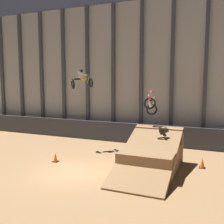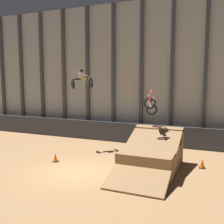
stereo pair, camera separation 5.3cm
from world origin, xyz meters
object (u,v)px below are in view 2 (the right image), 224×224
at_px(rider_bike_left_air, 82,80).
at_px(traffic_cone_arena_edge, 55,157).
at_px(rider_bike_right_air, 151,103).
at_px(dirt_ramp, 152,155).
at_px(traffic_cone_near_ramp, 202,163).

relative_size(rider_bike_left_air, traffic_cone_arena_edge, 2.79).
distance_m(rider_bike_left_air, traffic_cone_arena_edge, 6.11).
distance_m(rider_bike_right_air, traffic_cone_arena_edge, 6.98).
xyz_separation_m(rider_bike_right_air, traffic_cone_arena_edge, (-5.54, -2.45, -3.47)).
distance_m(dirt_ramp, traffic_cone_near_ramp, 3.01).
height_order(rider_bike_left_air, traffic_cone_near_ramp, rider_bike_left_air).
bearing_deg(dirt_ramp, rider_bike_right_air, 109.29).
xyz_separation_m(dirt_ramp, rider_bike_right_air, (-0.46, 1.30, 2.98)).
distance_m(dirt_ramp, rider_bike_right_air, 3.28).
bearing_deg(traffic_cone_arena_edge, rider_bike_left_air, 91.01).
xyz_separation_m(traffic_cone_near_ramp, traffic_cone_arena_edge, (-8.74, -2.30, 0.00)).
distance_m(dirt_ramp, rider_bike_left_air, 7.90).
height_order(rider_bike_left_air, traffic_cone_arena_edge, rider_bike_left_air).
bearing_deg(rider_bike_left_air, traffic_cone_near_ramp, 36.22).
bearing_deg(rider_bike_right_air, rider_bike_left_air, 159.02).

